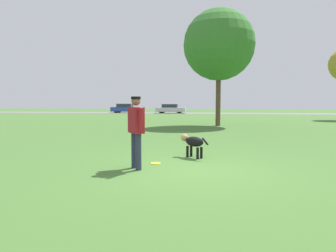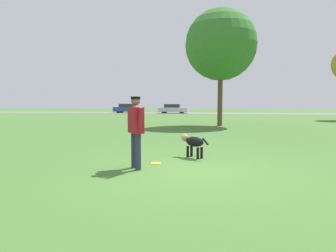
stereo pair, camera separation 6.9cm
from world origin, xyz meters
TOP-DOWN VIEW (x-y plane):
  - ground_plane at (0.00, 0.00)m, footprint 120.00×120.00m
  - far_road_strip at (0.00, 34.21)m, footprint 120.00×6.00m
  - person at (-1.13, -0.10)m, footprint 0.50×0.65m
  - dog at (0.01, 1.46)m, footprint 0.81×0.69m
  - frisbee at (-0.82, 0.50)m, footprint 0.24×0.24m
  - tree_mid_center at (0.81, 12.62)m, footprint 4.40×4.40m
  - parked_car_blue at (-11.74, 34.28)m, footprint 3.97×1.78m
  - parked_car_silver at (-5.26, 33.83)m, footprint 4.04×1.93m

SIDE VIEW (x-z plane):
  - ground_plane at x=0.00m, z-range 0.00..0.00m
  - far_road_strip at x=0.00m, z-range 0.00..0.01m
  - frisbee at x=-0.82m, z-range 0.00..0.02m
  - dog at x=0.01m, z-range 0.11..0.72m
  - parked_car_silver at x=-5.26m, z-range 0.00..1.24m
  - parked_car_blue at x=-11.74m, z-range -0.01..1.27m
  - person at x=-1.13m, z-range 0.15..1.75m
  - tree_mid_center at x=0.81m, z-range 1.40..8.62m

